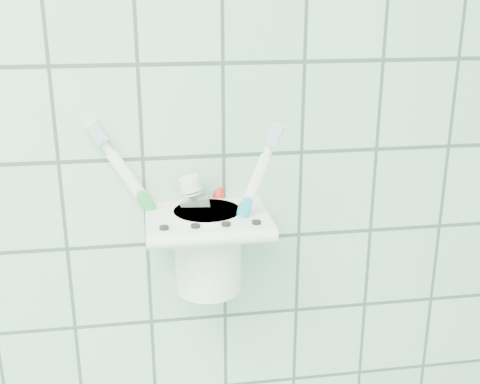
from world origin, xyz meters
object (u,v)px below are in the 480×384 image
object	(u,v)px
toothbrush_pink	(198,190)
toothbrush_orange	(212,205)
toothbrush_blue	(205,203)
holder_bracket	(207,222)
toothpaste_tube	(212,219)
cup	(208,247)

from	to	relation	value
toothbrush_pink	toothbrush_orange	xyz separation A→B (m)	(0.01, -0.03, -0.01)
toothbrush_pink	toothbrush_blue	size ratio (longest dim) A/B	1.14
holder_bracket	toothbrush_pink	distance (m)	0.04
toothpaste_tube	toothbrush_orange	bearing A→B (deg)	-90.19
cup	toothbrush_blue	xyz separation A→B (m)	(-0.00, 0.01, 0.05)
cup	toothbrush_orange	world-z (taller)	toothbrush_orange
toothpaste_tube	cup	bearing A→B (deg)	-109.98
cup	toothbrush_orange	bearing A→B (deg)	-79.63
holder_bracket	toothbrush_blue	bearing A→B (deg)	96.58
toothbrush_pink	holder_bracket	bearing A→B (deg)	-72.11
cup	toothbrush_orange	xyz separation A→B (m)	(0.00, -0.02, 0.06)
holder_bracket	toothpaste_tube	distance (m)	0.02
holder_bracket	toothpaste_tube	size ratio (longest dim) A/B	1.04
toothbrush_pink	toothbrush_blue	world-z (taller)	toothbrush_pink
toothbrush_orange	toothpaste_tube	bearing A→B (deg)	105.82
toothbrush_blue	toothbrush_orange	xyz separation A→B (m)	(0.01, -0.02, 0.01)
toothbrush_pink	toothbrush_blue	xyz separation A→B (m)	(0.01, -0.00, -0.02)
holder_bracket	toothbrush_orange	distance (m)	0.03
toothbrush_pink	toothbrush_orange	world-z (taller)	toothbrush_pink
cup	toothpaste_tube	bearing A→B (deg)	63.24
holder_bracket	cup	size ratio (longest dim) A/B	1.40
toothbrush_orange	toothbrush_blue	bearing A→B (deg)	124.85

